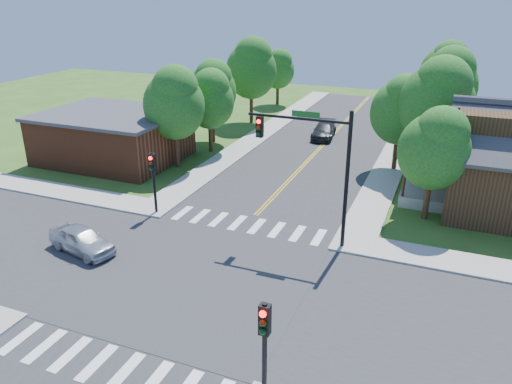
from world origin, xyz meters
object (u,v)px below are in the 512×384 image
at_px(car_dgrey, 324,131).
at_px(signal_pole_se, 264,335).
at_px(signal_mast_ne, 314,155).
at_px(signal_pole_nw, 153,172).
at_px(car_silver, 82,240).

bearing_deg(car_dgrey, signal_pole_se, -85.09).
distance_m(signal_mast_ne, signal_pole_nw, 9.76).
height_order(signal_pole_se, car_silver, signal_pole_se).
distance_m(signal_mast_ne, signal_pole_se, 11.55).
height_order(signal_pole_se, car_dgrey, signal_pole_se).
bearing_deg(car_dgrey, signal_pole_nw, -110.93).
bearing_deg(car_silver, signal_pole_se, -102.24).
xyz_separation_m(signal_pole_nw, car_silver, (-0.93, -5.37, -2.00)).
xyz_separation_m(signal_pole_nw, car_dgrey, (5.07, 19.52, -2.01)).
height_order(signal_mast_ne, signal_pole_se, signal_mast_ne).
height_order(signal_pole_nw, car_dgrey, signal_pole_nw).
bearing_deg(car_dgrey, signal_mast_ne, -83.54).
bearing_deg(signal_mast_ne, car_dgrey, 102.84).
relative_size(signal_mast_ne, signal_pole_nw, 1.89).
bearing_deg(signal_pole_se, signal_mast_ne, 98.56).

